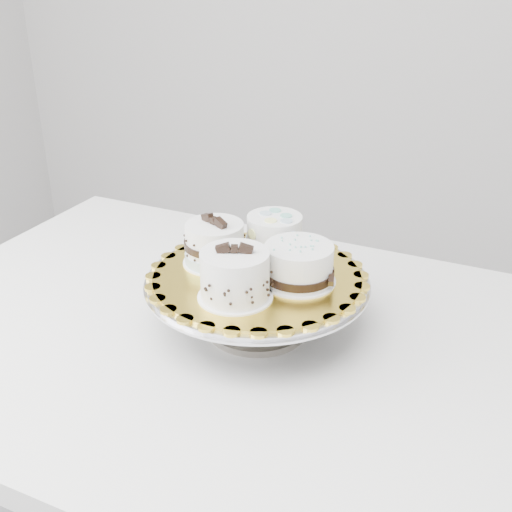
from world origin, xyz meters
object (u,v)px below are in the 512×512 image
at_px(cake_swirl, 235,276).
at_px(cake_board, 257,276).
at_px(cake_dots, 274,235).
at_px(cake_ribbon, 299,265).
at_px(table, 242,366).
at_px(cake_banded, 215,245).
at_px(cake_stand, 257,294).

bearing_deg(cake_swirl, cake_board, 67.92).
distance_m(cake_swirl, cake_dots, 0.17).
distance_m(cake_board, cake_ribbon, 0.08).
relative_size(cake_swirl, cake_ribbon, 0.99).
height_order(table, cake_board, cake_board).
xyz_separation_m(table, cake_banded, (-0.07, 0.04, 0.21)).
relative_size(table, cake_dots, 10.94).
bearing_deg(cake_board, cake_swirl, -89.43).
xyz_separation_m(cake_swirl, cake_dots, (-0.01, 0.17, -0.00)).
bearing_deg(cake_dots, cake_board, -92.16).
bearing_deg(cake_ribbon, cake_board, 167.71).
bearing_deg(cake_swirl, cake_stand, 67.92).
xyz_separation_m(cake_dots, cake_ribbon, (0.08, -0.08, -0.01)).
bearing_deg(table, cake_banded, 152.55).
height_order(table, cake_stand, cake_stand).
relative_size(cake_banded, cake_dots, 1.11).
bearing_deg(cake_banded, cake_dots, 68.87).
bearing_deg(cake_ribbon, cake_swirl, -146.54).
xyz_separation_m(cake_stand, cake_banded, (-0.09, 0.01, 0.07)).
height_order(cake_swirl, cake_banded, cake_swirl).
height_order(cake_board, cake_dots, cake_dots).
xyz_separation_m(table, cake_dots, (0.01, 0.11, 0.21)).
relative_size(table, cake_board, 3.72).
bearing_deg(cake_banded, cake_swirl, -23.82).
distance_m(cake_banded, cake_ribbon, 0.16).
distance_m(table, cake_swirl, 0.22).
bearing_deg(table, cake_stand, 55.52).
relative_size(cake_dots, cake_ribbon, 0.84).
bearing_deg(cake_swirl, cake_ribbon, 29.48).
distance_m(table, cake_ribbon, 0.23).
xyz_separation_m(cake_stand, cake_board, (0.00, 0.00, 0.04)).
height_order(cake_stand, cake_dots, cake_dots).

